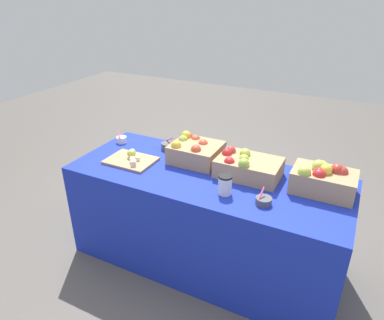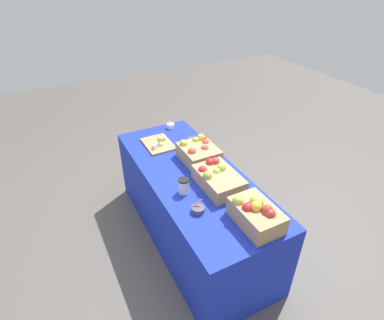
{
  "view_description": "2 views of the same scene",
  "coord_description": "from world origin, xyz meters",
  "px_view_note": "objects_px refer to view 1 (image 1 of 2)",
  "views": [
    {
      "loc": [
        0.85,
        -1.91,
        1.88
      ],
      "look_at": [
        -0.11,
        -0.01,
        0.83
      ],
      "focal_mm": 32.8,
      "sensor_mm": 36.0,
      "label": 1
    },
    {
      "loc": [
        1.91,
        -1.0,
        2.29
      ],
      "look_at": [
        0.02,
        -0.02,
        0.89
      ],
      "focal_mm": 29.07,
      "sensor_mm": 36.0,
      "label": 2
    }
  ],
  "objects_px": {
    "apple_crate_right": "(195,151)",
    "cutting_board_front": "(131,160)",
    "sample_bowl_mid": "(122,140)",
    "coffee_cup": "(225,185)",
    "sample_bowl_far": "(167,146)",
    "sample_bowl_near": "(264,201)",
    "apple_crate_left": "(324,179)",
    "apple_crate_middle": "(247,166)"
  },
  "relations": [
    {
      "from": "apple_crate_left",
      "to": "cutting_board_front",
      "type": "xyz_separation_m",
      "value": [
        -1.3,
        -0.19,
        -0.07
      ]
    },
    {
      "from": "apple_crate_left",
      "to": "sample_bowl_near",
      "type": "height_order",
      "value": "apple_crate_left"
    },
    {
      "from": "sample_bowl_far",
      "to": "apple_crate_left",
      "type": "bearing_deg",
      "value": -5.88
    },
    {
      "from": "apple_crate_middle",
      "to": "coffee_cup",
      "type": "bearing_deg",
      "value": -98.85
    },
    {
      "from": "sample_bowl_far",
      "to": "coffee_cup",
      "type": "relative_size",
      "value": 0.87
    },
    {
      "from": "sample_bowl_near",
      "to": "sample_bowl_mid",
      "type": "bearing_deg",
      "value": 164.39
    },
    {
      "from": "apple_crate_right",
      "to": "cutting_board_front",
      "type": "xyz_separation_m",
      "value": [
        -0.41,
        -0.23,
        -0.06
      ]
    },
    {
      "from": "cutting_board_front",
      "to": "apple_crate_right",
      "type": "bearing_deg",
      "value": 29.22
    },
    {
      "from": "coffee_cup",
      "to": "sample_bowl_far",
      "type": "bearing_deg",
      "value": 147.58
    },
    {
      "from": "apple_crate_left",
      "to": "apple_crate_middle",
      "type": "bearing_deg",
      "value": -178.92
    },
    {
      "from": "sample_bowl_near",
      "to": "sample_bowl_far",
      "type": "relative_size",
      "value": 0.87
    },
    {
      "from": "sample_bowl_far",
      "to": "coffee_cup",
      "type": "xyz_separation_m",
      "value": [
        0.65,
        -0.41,
        0.04
      ]
    },
    {
      "from": "sample_bowl_mid",
      "to": "sample_bowl_far",
      "type": "bearing_deg",
      "value": 7.9
    },
    {
      "from": "coffee_cup",
      "to": "sample_bowl_near",
      "type": "bearing_deg",
      "value": -1.45
    },
    {
      "from": "sample_bowl_mid",
      "to": "apple_crate_middle",
      "type": "bearing_deg",
      "value": -3.91
    },
    {
      "from": "cutting_board_front",
      "to": "coffee_cup",
      "type": "xyz_separation_m",
      "value": [
        0.77,
        -0.1,
        0.05
      ]
    },
    {
      "from": "apple_crate_right",
      "to": "cutting_board_front",
      "type": "height_order",
      "value": "apple_crate_right"
    },
    {
      "from": "sample_bowl_near",
      "to": "sample_bowl_mid",
      "type": "distance_m",
      "value": 1.34
    },
    {
      "from": "cutting_board_front",
      "to": "sample_bowl_far",
      "type": "distance_m",
      "value": 0.33
    },
    {
      "from": "apple_crate_middle",
      "to": "sample_bowl_near",
      "type": "distance_m",
      "value": 0.35
    },
    {
      "from": "sample_bowl_mid",
      "to": "apple_crate_left",
      "type": "bearing_deg",
      "value": -2.38
    },
    {
      "from": "sample_bowl_far",
      "to": "coffee_cup",
      "type": "height_order",
      "value": "coffee_cup"
    },
    {
      "from": "apple_crate_left",
      "to": "cutting_board_front",
      "type": "height_order",
      "value": "apple_crate_left"
    },
    {
      "from": "apple_crate_right",
      "to": "coffee_cup",
      "type": "xyz_separation_m",
      "value": [
        0.37,
        -0.33,
        -0.01
      ]
    },
    {
      "from": "sample_bowl_near",
      "to": "coffee_cup",
      "type": "height_order",
      "value": "coffee_cup"
    },
    {
      "from": "apple_crate_middle",
      "to": "sample_bowl_near",
      "type": "xyz_separation_m",
      "value": [
        0.2,
        -0.29,
        -0.05
      ]
    },
    {
      "from": "coffee_cup",
      "to": "apple_crate_right",
      "type": "bearing_deg",
      "value": 137.99
    },
    {
      "from": "apple_crate_left",
      "to": "sample_bowl_mid",
      "type": "distance_m",
      "value": 1.58
    },
    {
      "from": "sample_bowl_mid",
      "to": "coffee_cup",
      "type": "xyz_separation_m",
      "value": [
        1.05,
        -0.35,
        0.04
      ]
    },
    {
      "from": "apple_crate_left",
      "to": "apple_crate_right",
      "type": "xyz_separation_m",
      "value": [
        -0.89,
        0.04,
        -0.01
      ]
    },
    {
      "from": "apple_crate_left",
      "to": "sample_bowl_mid",
      "type": "height_order",
      "value": "apple_crate_left"
    },
    {
      "from": "apple_crate_left",
      "to": "apple_crate_middle",
      "type": "distance_m",
      "value": 0.48
    },
    {
      "from": "cutting_board_front",
      "to": "apple_crate_middle",
      "type": "bearing_deg",
      "value": 12.34
    },
    {
      "from": "apple_crate_left",
      "to": "apple_crate_middle",
      "type": "relative_size",
      "value": 0.9
    },
    {
      "from": "apple_crate_right",
      "to": "sample_bowl_far",
      "type": "bearing_deg",
      "value": 163.83
    },
    {
      "from": "sample_bowl_far",
      "to": "sample_bowl_mid",
      "type": "bearing_deg",
      "value": -172.1
    },
    {
      "from": "sample_bowl_mid",
      "to": "coffee_cup",
      "type": "bearing_deg",
      "value": -18.73
    },
    {
      "from": "apple_crate_left",
      "to": "cutting_board_front",
      "type": "distance_m",
      "value": 1.31
    },
    {
      "from": "apple_crate_middle",
      "to": "cutting_board_front",
      "type": "height_order",
      "value": "apple_crate_middle"
    },
    {
      "from": "cutting_board_front",
      "to": "sample_bowl_far",
      "type": "xyz_separation_m",
      "value": [
        0.12,
        0.31,
        0.01
      ]
    },
    {
      "from": "sample_bowl_mid",
      "to": "coffee_cup",
      "type": "height_order",
      "value": "coffee_cup"
    },
    {
      "from": "apple_crate_left",
      "to": "apple_crate_right",
      "type": "distance_m",
      "value": 0.89
    }
  ]
}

